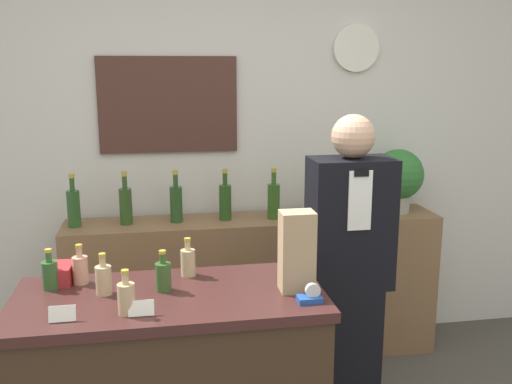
# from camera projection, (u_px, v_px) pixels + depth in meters

# --- Properties ---
(back_wall) EXTENTS (5.20, 0.09, 2.70)m
(back_wall) POSITION_uv_depth(u_px,v_px,m) (229.00, 140.00, 3.58)
(back_wall) COLOR silver
(back_wall) RESTS_ON ground_plane
(back_shelf) EXTENTS (2.28, 0.37, 0.90)m
(back_shelf) POSITION_uv_depth(u_px,v_px,m) (255.00, 288.00, 3.57)
(back_shelf) COLOR brown
(back_shelf) RESTS_ON ground_plane
(shopkeeper) EXTENTS (0.40, 0.25, 1.59)m
(shopkeeper) POSITION_uv_depth(u_px,v_px,m) (348.00, 275.00, 2.84)
(shopkeeper) COLOR black
(shopkeeper) RESTS_ON ground_plane
(potted_plant) EXTENTS (0.32, 0.32, 0.40)m
(potted_plant) POSITION_uv_depth(u_px,v_px,m) (398.00, 177.00, 3.58)
(potted_plant) COLOR #9E998E
(potted_plant) RESTS_ON back_shelf
(paper_bag) EXTENTS (0.13, 0.10, 0.32)m
(paper_bag) POSITION_uv_depth(u_px,v_px,m) (297.00, 251.00, 2.19)
(paper_bag) COLOR tan
(paper_bag) RESTS_ON display_counter
(tape_dispenser) EXTENTS (0.09, 0.06, 0.07)m
(tape_dispenser) POSITION_uv_depth(u_px,v_px,m) (311.00, 296.00, 2.11)
(tape_dispenser) COLOR #1E4799
(tape_dispenser) RESTS_ON display_counter
(price_card_left) EXTENTS (0.09, 0.02, 0.06)m
(price_card_left) POSITION_uv_depth(u_px,v_px,m) (62.00, 314.00, 1.94)
(price_card_left) COLOR white
(price_card_left) RESTS_ON display_counter
(price_card_right) EXTENTS (0.09, 0.02, 0.06)m
(price_card_right) POSITION_uv_depth(u_px,v_px,m) (141.00, 308.00, 1.99)
(price_card_right) COLOR white
(price_card_right) RESTS_ON display_counter
(gift_box) EXTENTS (0.11, 0.15, 0.08)m
(gift_box) POSITION_uv_depth(u_px,v_px,m) (60.00, 274.00, 2.29)
(gift_box) COLOR maroon
(gift_box) RESTS_ON display_counter
(counter_bottle_0) EXTENTS (0.06, 0.06, 0.16)m
(counter_bottle_0) POSITION_uv_depth(u_px,v_px,m) (50.00, 274.00, 2.22)
(counter_bottle_0) COLOR #2C5429
(counter_bottle_0) RESTS_ON display_counter
(counter_bottle_1) EXTENTS (0.06, 0.06, 0.16)m
(counter_bottle_1) POSITION_uv_depth(u_px,v_px,m) (80.00, 269.00, 2.28)
(counter_bottle_1) COLOR tan
(counter_bottle_1) RESTS_ON display_counter
(counter_bottle_2) EXTENTS (0.06, 0.06, 0.16)m
(counter_bottle_2) POSITION_uv_depth(u_px,v_px,m) (104.00, 279.00, 2.17)
(counter_bottle_2) COLOR tan
(counter_bottle_2) RESTS_ON display_counter
(counter_bottle_3) EXTENTS (0.06, 0.06, 0.16)m
(counter_bottle_3) POSITION_uv_depth(u_px,v_px,m) (126.00, 297.00, 2.00)
(counter_bottle_3) COLOR tan
(counter_bottle_3) RESTS_ON display_counter
(counter_bottle_4) EXTENTS (0.06, 0.06, 0.16)m
(counter_bottle_4) POSITION_uv_depth(u_px,v_px,m) (163.00, 276.00, 2.21)
(counter_bottle_4) COLOR #345627
(counter_bottle_4) RESTS_ON display_counter
(counter_bottle_5) EXTENTS (0.06, 0.06, 0.16)m
(counter_bottle_5) POSITION_uv_depth(u_px,v_px,m) (188.00, 262.00, 2.36)
(counter_bottle_5) COLOR tan
(counter_bottle_5) RESTS_ON display_counter
(shelf_bottle_0) EXTENTS (0.07, 0.07, 0.31)m
(shelf_bottle_0) POSITION_uv_depth(u_px,v_px,m) (74.00, 207.00, 3.27)
(shelf_bottle_0) COLOR #295023
(shelf_bottle_0) RESTS_ON back_shelf
(shelf_bottle_1) EXTENTS (0.07, 0.07, 0.31)m
(shelf_bottle_1) POSITION_uv_depth(u_px,v_px,m) (126.00, 205.00, 3.32)
(shelf_bottle_1) COLOR #2D4A1E
(shelf_bottle_1) RESTS_ON back_shelf
(shelf_bottle_2) EXTENTS (0.07, 0.07, 0.31)m
(shelf_bottle_2) POSITION_uv_depth(u_px,v_px,m) (176.00, 203.00, 3.37)
(shelf_bottle_2) COLOR #274A22
(shelf_bottle_2) RESTS_ON back_shelf
(shelf_bottle_3) EXTENTS (0.07, 0.07, 0.31)m
(shelf_bottle_3) POSITION_uv_depth(u_px,v_px,m) (225.00, 201.00, 3.42)
(shelf_bottle_3) COLOR #264B1C
(shelf_bottle_3) RESTS_ON back_shelf
(shelf_bottle_4) EXTENTS (0.07, 0.07, 0.31)m
(shelf_bottle_4) POSITION_uv_depth(u_px,v_px,m) (274.00, 200.00, 3.44)
(shelf_bottle_4) COLOR #2F571E
(shelf_bottle_4) RESTS_ON back_shelf
(shelf_bottle_5) EXTENTS (0.07, 0.07, 0.31)m
(shelf_bottle_5) POSITION_uv_depth(u_px,v_px,m) (319.00, 197.00, 3.52)
(shelf_bottle_5) COLOR #30571C
(shelf_bottle_5) RESTS_ON back_shelf
(shelf_bottle_6) EXTENTS (0.07, 0.07, 0.31)m
(shelf_bottle_6) POSITION_uv_depth(u_px,v_px,m) (363.00, 195.00, 3.58)
(shelf_bottle_6) COLOR #2E4E2B
(shelf_bottle_6) RESTS_ON back_shelf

